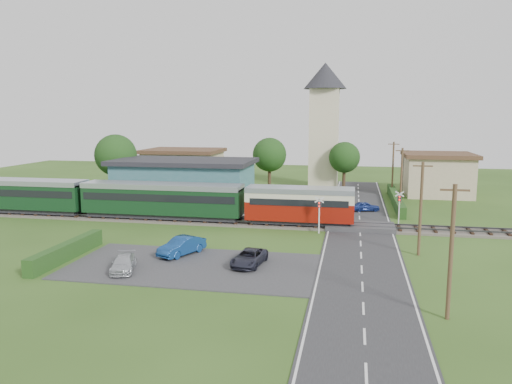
% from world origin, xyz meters
% --- Properties ---
extents(ground, '(120.00, 120.00, 0.00)m').
position_xyz_m(ground, '(0.00, 0.00, 0.00)').
color(ground, '#2D4C19').
extents(railway_track, '(76.00, 3.20, 0.49)m').
position_xyz_m(railway_track, '(0.00, 2.00, 0.11)').
color(railway_track, '#4C443D').
rests_on(railway_track, ground).
extents(road, '(6.00, 70.00, 0.05)m').
position_xyz_m(road, '(10.00, 0.00, 0.03)').
color(road, '#28282B').
rests_on(road, ground).
extents(car_park, '(17.00, 9.00, 0.08)m').
position_xyz_m(car_park, '(-1.50, -12.00, 0.04)').
color(car_park, '#333335').
rests_on(car_park, ground).
extents(crossing_deck, '(6.20, 3.40, 0.45)m').
position_xyz_m(crossing_deck, '(10.00, 2.00, 0.23)').
color(crossing_deck, '#333335').
rests_on(crossing_deck, ground).
extents(platform, '(30.00, 3.00, 0.45)m').
position_xyz_m(platform, '(-10.00, 5.20, 0.23)').
color(platform, gray).
rests_on(platform, ground).
extents(equipment_hut, '(2.30, 2.30, 2.55)m').
position_xyz_m(equipment_hut, '(-18.00, 5.20, 1.75)').
color(equipment_hut, beige).
rests_on(equipment_hut, platform).
extents(station_building, '(16.00, 9.00, 5.30)m').
position_xyz_m(station_building, '(-10.00, 10.99, 2.69)').
color(station_building, '#316A6F').
rests_on(station_building, ground).
extents(train, '(43.20, 2.90, 3.40)m').
position_xyz_m(train, '(-12.34, 2.00, 2.18)').
color(train, '#232328').
rests_on(train, ground).
extents(church_tower, '(6.00, 6.00, 17.60)m').
position_xyz_m(church_tower, '(5.00, 28.00, 10.23)').
color(church_tower, beige).
rests_on(church_tower, ground).
extents(house_west, '(10.80, 8.80, 5.50)m').
position_xyz_m(house_west, '(-15.00, 25.00, 2.79)').
color(house_west, tan).
rests_on(house_west, ground).
extents(house_east, '(8.80, 8.80, 5.50)m').
position_xyz_m(house_east, '(20.00, 24.00, 2.80)').
color(house_east, tan).
rests_on(house_east, ground).
extents(hedge_carpark, '(0.80, 9.00, 1.20)m').
position_xyz_m(hedge_carpark, '(-11.00, -12.00, 0.60)').
color(hedge_carpark, '#193814').
rests_on(hedge_carpark, ground).
extents(hedge_roadside, '(0.80, 18.00, 1.20)m').
position_xyz_m(hedge_roadside, '(14.20, 16.00, 0.60)').
color(hedge_roadside, '#193814').
rests_on(hedge_roadside, ground).
extents(hedge_station, '(22.00, 0.80, 1.30)m').
position_xyz_m(hedge_station, '(-10.00, 15.50, 0.65)').
color(hedge_station, '#193814').
rests_on(hedge_station, ground).
extents(tree_a, '(5.20, 5.20, 8.00)m').
position_xyz_m(tree_a, '(-20.00, 14.00, 5.38)').
color(tree_a, '#332316').
rests_on(tree_a, ground).
extents(tree_b, '(4.60, 4.60, 7.34)m').
position_xyz_m(tree_b, '(-2.00, 23.00, 5.02)').
color(tree_b, '#332316').
rests_on(tree_b, ground).
extents(tree_c, '(4.20, 4.20, 6.78)m').
position_xyz_m(tree_c, '(8.00, 25.00, 4.65)').
color(tree_c, '#332316').
rests_on(tree_c, ground).
extents(utility_pole_a, '(1.40, 0.22, 7.00)m').
position_xyz_m(utility_pole_a, '(14.20, -18.00, 3.63)').
color(utility_pole_a, '#473321').
rests_on(utility_pole_a, ground).
extents(utility_pole_b, '(1.40, 0.22, 7.00)m').
position_xyz_m(utility_pole_b, '(14.20, -6.00, 3.63)').
color(utility_pole_b, '#473321').
rests_on(utility_pole_b, ground).
extents(utility_pole_c, '(1.40, 0.22, 7.00)m').
position_xyz_m(utility_pole_c, '(14.20, 10.00, 3.63)').
color(utility_pole_c, '#473321').
rests_on(utility_pole_c, ground).
extents(utility_pole_d, '(1.40, 0.22, 7.00)m').
position_xyz_m(utility_pole_d, '(14.20, 22.00, 3.63)').
color(utility_pole_d, '#473321').
rests_on(utility_pole_d, ground).
extents(crossing_signal_near, '(0.84, 0.28, 3.28)m').
position_xyz_m(crossing_signal_near, '(6.40, -0.41, 2.14)').
color(crossing_signal_near, silver).
rests_on(crossing_signal_near, ground).
extents(crossing_signal_far, '(0.84, 0.28, 3.28)m').
position_xyz_m(crossing_signal_far, '(13.60, 4.39, 2.14)').
color(crossing_signal_far, silver).
rests_on(crossing_signal_far, ground).
extents(streetlamp_west, '(0.30, 0.30, 5.15)m').
position_xyz_m(streetlamp_west, '(-22.00, 20.00, 3.04)').
color(streetlamp_west, '#3F3F47').
rests_on(streetlamp_west, ground).
extents(streetlamp_east, '(0.30, 0.30, 5.15)m').
position_xyz_m(streetlamp_east, '(16.00, 27.00, 3.04)').
color(streetlamp_east, '#3F3F47').
rests_on(streetlamp_east, ground).
extents(car_on_road, '(3.30, 2.08, 1.05)m').
position_xyz_m(car_on_road, '(10.62, 10.72, 0.57)').
color(car_on_road, navy).
rests_on(car_on_road, road).
extents(car_park_blue, '(2.92, 4.24, 1.32)m').
position_xyz_m(car_park_blue, '(-3.11, -9.50, 0.74)').
color(car_park_blue, navy).
rests_on(car_park_blue, car_park).
extents(car_park_silver, '(2.43, 3.80, 1.03)m').
position_xyz_m(car_park_silver, '(-5.63, -13.92, 0.59)').
color(car_park_silver, '#AEB2B7').
rests_on(car_park_silver, car_park).
extents(car_park_dark, '(2.25, 4.06, 1.07)m').
position_xyz_m(car_park_dark, '(2.35, -11.11, 0.62)').
color(car_park_dark, '#212230').
rests_on(car_park_dark, car_park).
extents(pedestrian_near, '(0.63, 0.48, 1.55)m').
position_xyz_m(pedestrian_near, '(-3.52, 5.24, 1.23)').
color(pedestrian_near, gray).
rests_on(pedestrian_near, platform).
extents(pedestrian_far, '(0.94, 1.07, 1.84)m').
position_xyz_m(pedestrian_far, '(-16.36, 4.75, 1.37)').
color(pedestrian_far, gray).
rests_on(pedestrian_far, platform).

